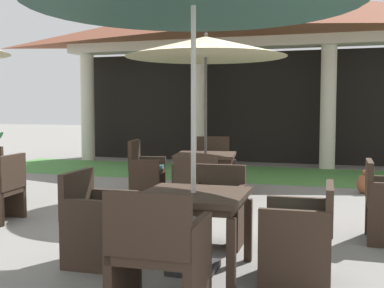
{
  "coord_description": "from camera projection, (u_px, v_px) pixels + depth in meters",
  "views": [
    {
      "loc": [
        1.99,
        -4.98,
        1.47
      ],
      "look_at": [
        -0.02,
        1.44,
        0.96
      ],
      "focal_mm": 45.92,
      "sensor_mm": 36.0,
      "label": 1
    }
  ],
  "objects": [
    {
      "name": "ground_plane",
      "position": [
        155.0,
        240.0,
        5.44
      ],
      "size": [
        60.0,
        60.0,
        0.0
      ],
      "primitive_type": "plane",
      "color": "gray"
    },
    {
      "name": "background_pavilion",
      "position": [
        262.0,
        30.0,
        12.01
      ],
      "size": [
        10.78,
        3.06,
        4.22
      ],
      "color": "beige",
      "rests_on": "ground"
    },
    {
      "name": "lawn_strip",
      "position": [
        249.0,
        174.0,
        10.77
      ],
      "size": [
        12.58,
        2.72,
        0.01
      ],
      "primitive_type": "cube",
      "color": "#47843D",
      "rests_on": "ground"
    },
    {
      "name": "patio_table_near_foreground",
      "position": [
        206.0,
        160.0,
        7.82
      ],
      "size": [
        1.07,
        1.07,
        0.73
      ],
      "rotation": [
        0.0,
        0.0,
        0.16
      ],
      "color": "#38281E",
      "rests_on": "ground"
    },
    {
      "name": "patio_umbrella_near_foreground",
      "position": [
        206.0,
        48.0,
        7.68
      ],
      "size": [
        2.54,
        2.54,
        2.63
      ],
      "color": "#2D2D2D",
      "rests_on": "ground"
    },
    {
      "name": "patio_chair_near_foreground_west",
      "position": [
        145.0,
        171.0,
        7.97
      ],
      "size": [
        0.59,
        0.66,
        0.93
      ],
      "rotation": [
        0.0,
        0.0,
        -1.41
      ],
      "color": "#38281E",
      "rests_on": "ground"
    },
    {
      "name": "patio_chair_near_foreground_north",
      "position": [
        212.0,
        165.0,
        8.81
      ],
      "size": [
        0.7,
        0.65,
        0.92
      ],
      "rotation": [
        0.0,
        0.0,
        -2.98
      ],
      "color": "#38281E",
      "rests_on": "ground"
    },
    {
      "name": "patio_chair_near_foreground_south",
      "position": [
        198.0,
        184.0,
        6.87
      ],
      "size": [
        0.7,
        0.67,
        0.79
      ],
      "rotation": [
        0.0,
        0.0,
        0.16
      ],
      "color": "#38281E",
      "rests_on": "ground"
    },
    {
      "name": "patio_table_far_back",
      "position": [
        193.0,
        203.0,
        4.35
      ],
      "size": [
        0.95,
        0.95,
        0.71
      ],
      "rotation": [
        0.0,
        0.0,
        0.03
      ],
      "color": "#38281E",
      "rests_on": "ground"
    },
    {
      "name": "patio_chair_far_back_south",
      "position": [
        158.0,
        254.0,
        3.46
      ],
      "size": [
        0.65,
        0.58,
        0.91
      ],
      "rotation": [
        0.0,
        0.0,
        0.03
      ],
      "color": "#38281E",
      "rests_on": "ground"
    },
    {
      "name": "patio_chair_far_back_west",
      "position": [
        97.0,
        220.0,
        4.61
      ],
      "size": [
        0.56,
        0.62,
        0.87
      ],
      "rotation": [
        0.0,
        0.0,
        -1.54
      ],
      "color": "#38281E",
      "rests_on": "ground"
    },
    {
      "name": "patio_chair_far_back_east",
      "position": [
        301.0,
        233.0,
        4.11
      ],
      "size": [
        0.59,
        0.65,
        0.83
      ],
      "rotation": [
        0.0,
        0.0,
        -4.68
      ],
      "color": "#38281E",
      "rests_on": "ground"
    },
    {
      "name": "patio_chair_far_back_north",
      "position": [
        216.0,
        208.0,
        5.26
      ],
      "size": [
        0.59,
        0.55,
        0.83
      ],
      "rotation": [
        0.0,
        0.0,
        -3.11
      ],
      "color": "#38281E",
      "rests_on": "ground"
    },
    {
      "name": "terracotta_urn",
      "position": [
        364.0,
        184.0,
        8.3
      ],
      "size": [
        0.25,
        0.25,
        0.41
      ],
      "color": "brown",
      "rests_on": "ground"
    }
  ]
}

